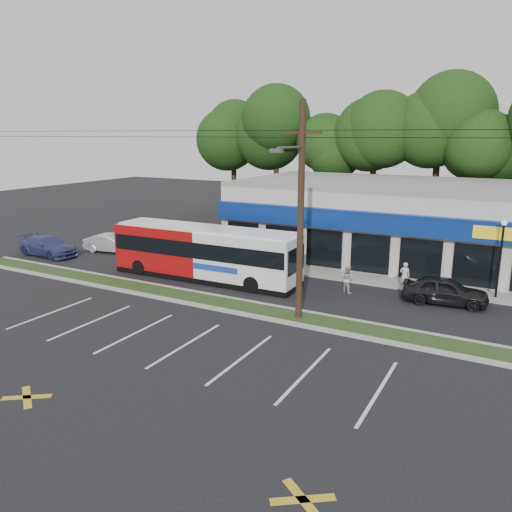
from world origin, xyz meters
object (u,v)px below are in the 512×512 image
object	(u,v)px
car_blue	(48,246)
pedestrian_a	(405,276)
metrobus	(205,252)
lamp_post	(501,250)
utility_pole	(297,206)
car_dark	(445,290)
car_silver	(111,243)
pedestrian_b	(347,279)

from	to	relation	value
car_blue	pedestrian_a	size ratio (longest dim) A/B	3.12
metrobus	lamp_post	bearing A→B (deg)	14.09
utility_pole	lamp_post	distance (m)	11.67
car_dark	car_silver	world-z (taller)	car_dark
utility_pole	pedestrian_b	world-z (taller)	utility_pole
metrobus	car_silver	bearing A→B (deg)	164.86
car_dark	metrobus	bearing A→B (deg)	92.87
utility_pole	pedestrian_b	xyz separation A→B (m)	(0.87, 5.07, -4.65)
metrobus	pedestrian_a	distance (m)	11.69
car_dark	car_silver	xyz separation A→B (m)	(-23.51, 0.38, -0.05)
metrobus	car_dark	size ratio (longest dim) A/B	2.83
car_blue	car_dark	bearing A→B (deg)	-81.28
pedestrian_a	car_silver	bearing A→B (deg)	-3.12
utility_pole	car_blue	size ratio (longest dim) A/B	10.39
car_blue	pedestrian_a	bearing A→B (deg)	-76.93
utility_pole	car_dark	xyz separation A→B (m)	(5.89, 5.70, -4.69)
pedestrian_b	car_silver	bearing A→B (deg)	17.42
lamp_post	pedestrian_a	world-z (taller)	lamp_post
metrobus	car_silver	xyz separation A→B (m)	(-10.08, 2.50, -1.02)
car_dark	car_blue	xyz separation A→B (m)	(-26.73, -2.63, -0.02)
utility_pole	car_silver	bearing A→B (deg)	160.99
metrobus	car_blue	size ratio (longest dim) A/B	2.48
car_silver	pedestrian_a	distance (m)	21.14
car_blue	pedestrian_b	distance (m)	21.81
car_silver	pedestrian_a	world-z (taller)	pedestrian_a
car_dark	pedestrian_b	xyz separation A→B (m)	(-5.02, -0.62, 0.05)
car_blue	pedestrian_b	world-z (taller)	pedestrian_b
lamp_post	pedestrian_a	size ratio (longest dim) A/B	2.76
lamp_post	pedestrian_b	distance (m)	8.05
car_silver	pedestrian_b	distance (m)	18.52
utility_pole	lamp_post	xyz separation A→B (m)	(8.17, 7.87, -2.74)
car_silver	car_blue	size ratio (longest dim) A/B	0.85
utility_pole	pedestrian_b	distance (m)	6.93
pedestrian_a	pedestrian_b	distance (m)	3.46
car_dark	car_silver	bearing A→B (deg)	82.97
car_dark	car_blue	distance (m)	26.86
metrobus	pedestrian_b	distance (m)	8.60
car_blue	metrobus	bearing A→B (deg)	-84.72
metrobus	pedestrian_b	bearing A→B (deg)	8.89
metrobus	car_blue	xyz separation A→B (m)	(-13.30, -0.51, -0.99)
car_dark	pedestrian_a	world-z (taller)	pedestrian_a
car_dark	pedestrian_b	world-z (taller)	pedestrian_b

